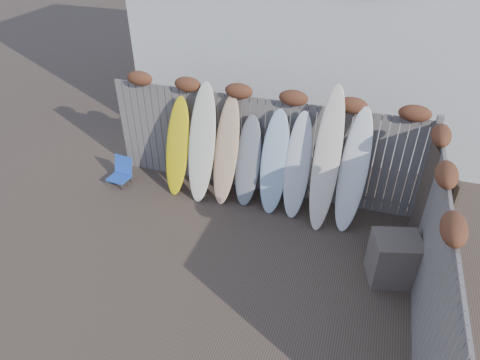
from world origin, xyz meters
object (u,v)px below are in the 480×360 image
(wooden_crate, at_px, (394,259))
(beach_chair, at_px, (121,171))
(surfboard_0, at_px, (177,147))
(lattice_panel, at_px, (430,215))

(wooden_crate, bearing_deg, beach_chair, 169.07)
(beach_chair, xyz_separation_m, surfboard_0, (1.25, 0.20, 0.70))
(lattice_panel, bearing_deg, wooden_crate, -140.47)
(lattice_panel, distance_m, surfboard_0, 4.64)
(lattice_panel, height_order, surfboard_0, lattice_panel)
(beach_chair, height_order, wooden_crate, wooden_crate)
(beach_chair, distance_m, lattice_panel, 5.89)
(beach_chair, bearing_deg, wooden_crate, -10.93)
(surfboard_0, bearing_deg, lattice_panel, -4.25)
(beach_chair, xyz_separation_m, wooden_crate, (5.42, -1.05, 0.14))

